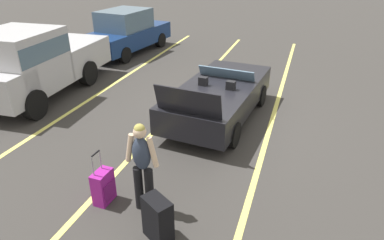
# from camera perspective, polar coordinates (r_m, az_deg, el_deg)

# --- Properties ---
(ground_plane) EXTENTS (80.00, 80.00, 0.00)m
(ground_plane) POSITION_cam_1_polar(r_m,az_deg,el_deg) (9.19, 4.42, 0.43)
(ground_plane) COLOR #383533
(lot_line_near) EXTENTS (18.00, 0.12, 0.01)m
(lot_line_near) POSITION_cam_1_polar(r_m,az_deg,el_deg) (8.99, 13.06, -0.85)
(lot_line_near) COLOR #EAE066
(lot_line_near) RESTS_ON ground_plane
(lot_line_mid) EXTENTS (18.00, 0.12, 0.01)m
(lot_line_mid) POSITION_cam_1_polar(r_m,az_deg,el_deg) (9.55, -3.15, 1.54)
(lot_line_mid) COLOR #EAE066
(lot_line_mid) RESTS_ON ground_plane
(lot_line_far) EXTENTS (18.00, 0.12, 0.01)m
(lot_line_far) POSITION_cam_1_polar(r_m,az_deg,el_deg) (10.79, -16.62, 3.44)
(lot_line_far) COLOR #EAE066
(lot_line_far) RESTS_ON ground_plane
(convertible_car) EXTENTS (4.28, 2.14, 1.53)m
(convertible_car) POSITION_cam_1_polar(r_m,az_deg,el_deg) (9.12, 4.98, 4.27)
(convertible_car) COLOR black
(convertible_car) RESTS_ON ground_plane
(suitcase_large_black) EXTENTS (0.49, 0.56, 0.74)m
(suitcase_large_black) POSITION_cam_1_polar(r_m,az_deg,el_deg) (5.41, -5.74, -16.24)
(suitcase_large_black) COLOR black
(suitcase_large_black) RESTS_ON ground_plane
(suitcase_medium_bright) EXTENTS (0.41, 0.28, 1.00)m
(suitcase_medium_bright) POSITION_cam_1_polar(r_m,az_deg,el_deg) (6.28, -14.64, -10.80)
(suitcase_medium_bright) COLOR #991E8C
(suitcase_medium_bright) RESTS_ON ground_plane
(traveler_person) EXTENTS (0.22, 0.60, 1.65)m
(traveler_person) POSITION_cam_1_polar(r_m,az_deg,el_deg) (5.63, -8.37, -7.22)
(traveler_person) COLOR black
(traveler_person) RESTS_ON ground_plane
(parked_sedan_near) EXTENTS (4.68, 2.33, 1.82)m
(parked_sedan_near) POSITION_cam_1_polar(r_m,az_deg,el_deg) (15.39, -10.94, 14.30)
(parked_sedan_near) COLOR navy
(parked_sedan_near) RESTS_ON ground_plane
(parked_pickup_truck_far) EXTENTS (5.10, 2.29, 2.10)m
(parked_pickup_truck_far) POSITION_cam_1_polar(r_m,az_deg,el_deg) (11.15, -25.18, 8.83)
(parked_pickup_truck_far) COLOR #B2B2B7
(parked_pickup_truck_far) RESTS_ON ground_plane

